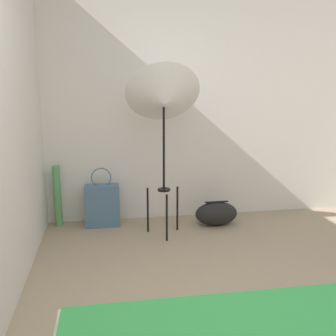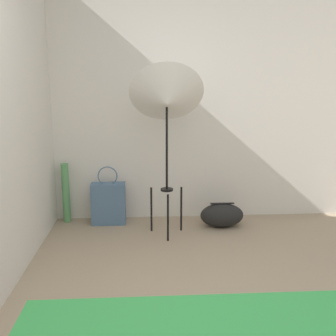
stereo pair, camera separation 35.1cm
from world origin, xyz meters
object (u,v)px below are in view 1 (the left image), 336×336
object	(u,v)px
paper_roll	(57,196)
photo_umbrella	(164,100)
tote_bag	(102,205)
duffel_bag	(216,214)

from	to	relation	value
paper_roll	photo_umbrella	bearing A→B (deg)	-21.44
tote_bag	paper_roll	world-z (taller)	paper_roll
duffel_bag	paper_roll	size ratio (longest dim) A/B	0.70
photo_umbrella	paper_roll	size ratio (longest dim) A/B	2.57
tote_bag	duffel_bag	bearing A→B (deg)	-8.24
tote_bag	paper_roll	distance (m)	0.48
tote_bag	paper_roll	size ratio (longest dim) A/B	0.97
tote_bag	duffel_bag	xyz separation A→B (m)	(1.19, -0.17, -0.10)
photo_umbrella	duffel_bag	distance (m)	1.35
photo_umbrella	tote_bag	distance (m)	1.30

